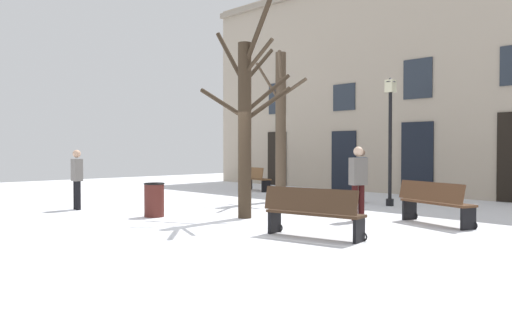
{
  "coord_description": "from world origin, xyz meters",
  "views": [
    {
      "loc": [
        9.44,
        -6.86,
        1.66
      ],
      "look_at": [
        0.0,
        1.91,
        1.36
      ],
      "focal_mm": 36.51,
      "sensor_mm": 36.0,
      "label": 1
    }
  ],
  "objects_px": {
    "tree_near_facade": "(246,118)",
    "litter_bin": "(154,200)",
    "person_crossing_plaza": "(358,180)",
    "bench_facing_shops": "(313,212)",
    "bench_by_litter_bin": "(435,202)",
    "bench_far_corner": "(255,179)",
    "tree_left_of_center": "(281,123)",
    "person_by_shop_door": "(361,173)",
    "person_near_bench": "(77,177)",
    "streetlamp": "(390,127)"
  },
  "relations": [
    {
      "from": "tree_near_facade",
      "to": "person_crossing_plaza",
      "type": "xyz_separation_m",
      "value": [
        2.07,
        1.58,
        -1.42
      ]
    },
    {
      "from": "tree_near_facade",
      "to": "person_near_bench",
      "type": "height_order",
      "value": "tree_near_facade"
    },
    {
      "from": "person_crossing_plaza",
      "to": "bench_far_corner",
      "type": "bearing_deg",
      "value": -98.37
    },
    {
      "from": "tree_near_facade",
      "to": "litter_bin",
      "type": "relative_size",
      "value": 6.36
    },
    {
      "from": "litter_bin",
      "to": "person_by_shop_door",
      "type": "relative_size",
      "value": 0.5
    },
    {
      "from": "bench_by_litter_bin",
      "to": "person_near_bench",
      "type": "xyz_separation_m",
      "value": [
        -7.9,
        -4.5,
        0.4
      ]
    },
    {
      "from": "litter_bin",
      "to": "tree_left_of_center",
      "type": "bearing_deg",
      "value": 96.35
    },
    {
      "from": "person_near_bench",
      "to": "streetlamp",
      "type": "bearing_deg",
      "value": -119.43
    },
    {
      "from": "tree_left_of_center",
      "to": "person_near_bench",
      "type": "xyz_separation_m",
      "value": [
        -2.12,
        -5.64,
        -1.56
      ]
    },
    {
      "from": "bench_far_corner",
      "to": "bench_facing_shops",
      "type": "relative_size",
      "value": 0.83
    },
    {
      "from": "bench_by_litter_bin",
      "to": "tree_near_facade",
      "type": "bearing_deg",
      "value": 48.47
    },
    {
      "from": "litter_bin",
      "to": "person_crossing_plaza",
      "type": "xyz_separation_m",
      "value": [
        3.72,
        3.08,
        0.53
      ]
    },
    {
      "from": "litter_bin",
      "to": "bench_far_corner",
      "type": "relative_size",
      "value": 0.5
    },
    {
      "from": "tree_near_facade",
      "to": "bench_far_corner",
      "type": "distance_m",
      "value": 7.98
    },
    {
      "from": "person_crossing_plaza",
      "to": "bench_facing_shops",
      "type": "bearing_deg",
      "value": 36.42
    },
    {
      "from": "bench_far_corner",
      "to": "person_crossing_plaza",
      "type": "bearing_deg",
      "value": 167.05
    },
    {
      "from": "tree_near_facade",
      "to": "litter_bin",
      "type": "height_order",
      "value": "tree_near_facade"
    },
    {
      "from": "litter_bin",
      "to": "bench_facing_shops",
      "type": "distance_m",
      "value": 4.57
    },
    {
      "from": "bench_far_corner",
      "to": "bench_by_litter_bin",
      "type": "bearing_deg",
      "value": 174.75
    },
    {
      "from": "litter_bin",
      "to": "bench_far_corner",
      "type": "distance_m",
      "value": 7.94
    },
    {
      "from": "bench_by_litter_bin",
      "to": "bench_far_corner",
      "type": "height_order",
      "value": "bench_by_litter_bin"
    },
    {
      "from": "tree_left_of_center",
      "to": "tree_near_facade",
      "type": "bearing_deg",
      "value": -57.21
    },
    {
      "from": "bench_facing_shops",
      "to": "person_crossing_plaza",
      "type": "relative_size",
      "value": 1.17
    },
    {
      "from": "streetlamp",
      "to": "tree_near_facade",
      "type": "bearing_deg",
      "value": -100.85
    },
    {
      "from": "bench_by_litter_bin",
      "to": "person_crossing_plaza",
      "type": "relative_size",
      "value": 1.11
    },
    {
      "from": "tree_near_facade",
      "to": "person_by_shop_door",
      "type": "distance_m",
      "value": 5.02
    },
    {
      "from": "bench_far_corner",
      "to": "bench_facing_shops",
      "type": "height_order",
      "value": "bench_facing_shops"
    },
    {
      "from": "streetlamp",
      "to": "person_crossing_plaza",
      "type": "distance_m",
      "value": 3.59
    },
    {
      "from": "streetlamp",
      "to": "bench_by_litter_bin",
      "type": "xyz_separation_m",
      "value": [
        2.69,
        -2.44,
        -1.76
      ]
    },
    {
      "from": "tree_left_of_center",
      "to": "litter_bin",
      "type": "bearing_deg",
      "value": -83.65
    },
    {
      "from": "bench_by_litter_bin",
      "to": "bench_facing_shops",
      "type": "distance_m",
      "value": 3.27
    },
    {
      "from": "bench_facing_shops",
      "to": "person_near_bench",
      "type": "height_order",
      "value": "person_near_bench"
    },
    {
      "from": "tree_left_of_center",
      "to": "person_near_bench",
      "type": "height_order",
      "value": "tree_left_of_center"
    },
    {
      "from": "litter_bin",
      "to": "person_crossing_plaza",
      "type": "bearing_deg",
      "value": 39.62
    },
    {
      "from": "tree_near_facade",
      "to": "bench_by_litter_bin",
      "type": "bearing_deg",
      "value": 32.19
    },
    {
      "from": "tree_near_facade",
      "to": "person_crossing_plaza",
      "type": "height_order",
      "value": "tree_near_facade"
    },
    {
      "from": "person_near_bench",
      "to": "person_crossing_plaza",
      "type": "relative_size",
      "value": 0.95
    },
    {
      "from": "bench_by_litter_bin",
      "to": "bench_facing_shops",
      "type": "relative_size",
      "value": 0.95
    },
    {
      "from": "bench_far_corner",
      "to": "person_near_bench",
      "type": "xyz_separation_m",
      "value": [
        1.23,
        -7.67,
        0.41
      ]
    },
    {
      "from": "tree_near_facade",
      "to": "bench_by_litter_bin",
      "type": "distance_m",
      "value": 4.64
    },
    {
      "from": "bench_facing_shops",
      "to": "tree_near_facade",
      "type": "bearing_deg",
      "value": -29.35
    },
    {
      "from": "litter_bin",
      "to": "person_near_bench",
      "type": "distance_m",
      "value": 2.8
    },
    {
      "from": "tree_near_facade",
      "to": "bench_facing_shops",
      "type": "distance_m",
      "value": 3.57
    },
    {
      "from": "tree_left_of_center",
      "to": "bench_far_corner",
      "type": "relative_size",
      "value": 2.82
    },
    {
      "from": "tree_near_facade",
      "to": "person_crossing_plaza",
      "type": "relative_size",
      "value": 3.07
    },
    {
      "from": "bench_by_litter_bin",
      "to": "bench_facing_shops",
      "type": "height_order",
      "value": "bench_facing_shops"
    },
    {
      "from": "bench_by_litter_bin",
      "to": "person_by_shop_door",
      "type": "xyz_separation_m",
      "value": [
        -3.74,
        2.54,
        0.41
      ]
    },
    {
      "from": "bench_by_litter_bin",
      "to": "person_near_bench",
      "type": "distance_m",
      "value": 9.1
    },
    {
      "from": "bench_far_corner",
      "to": "bench_facing_shops",
      "type": "distance_m",
      "value": 10.56
    },
    {
      "from": "bench_far_corner",
      "to": "person_near_bench",
      "type": "distance_m",
      "value": 7.78
    }
  ]
}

